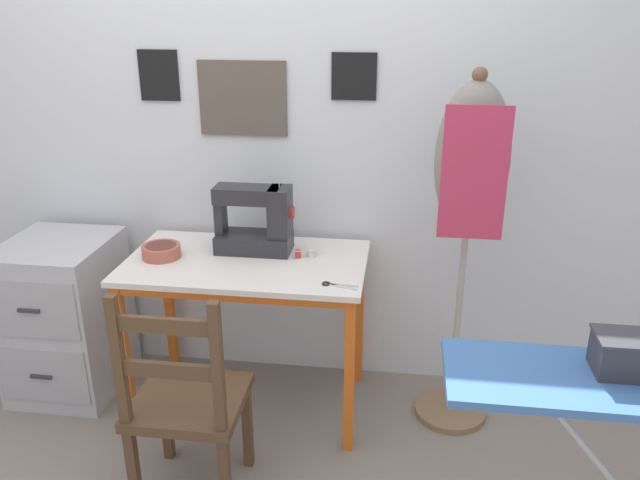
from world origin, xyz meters
The scene contains 12 objects.
ground_plane centered at (0.00, 0.00, 0.00)m, with size 14.00×14.00×0.00m, color gray.
wall_back centered at (0.00, 0.67, 1.28)m, with size 10.00×0.07×2.55m.
sewing_table centered at (0.00, 0.29, 0.64)m, with size 1.04×0.61×0.74m.
sewing_machine centered at (0.03, 0.41, 0.88)m, with size 0.35×0.17×0.32m.
fabric_bowl centered at (-0.37, 0.28, 0.76)m, with size 0.17×0.17×0.06m.
scissors centered at (0.41, 0.10, 0.74)m, with size 0.15×0.06×0.01m.
thread_spool_near_machine centered at (0.22, 0.35, 0.75)m, with size 0.03×0.03×0.04m.
thread_spool_mid_table centered at (0.27, 0.38, 0.75)m, with size 0.04×0.04×0.03m.
wooden_chair centered at (-0.09, -0.30, 0.42)m, with size 0.40×0.38×0.90m.
filing_cabinet centered at (-0.91, 0.34, 0.38)m, with size 0.47×0.53×0.75m.
dress_form centered at (0.92, 0.34, 1.11)m, with size 0.32×0.32×1.55m.
storage_box centered at (1.27, -0.58, 0.91)m, with size 0.19×0.13×0.11m.
Camera 1 is at (0.65, -2.11, 1.79)m, focal length 35.00 mm.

